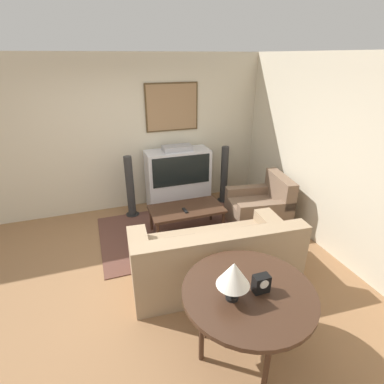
# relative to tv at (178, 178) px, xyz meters

# --- Properties ---
(ground_plane) EXTENTS (12.00, 12.00, 0.00)m
(ground_plane) POSITION_rel_tv_xyz_m (-0.95, -1.79, -0.56)
(ground_plane) COLOR #8E6642
(wall_back) EXTENTS (12.00, 0.10, 2.70)m
(wall_back) POSITION_rel_tv_xyz_m (-0.93, 0.34, 0.79)
(wall_back) COLOR beige
(wall_back) RESTS_ON ground_plane
(wall_right) EXTENTS (0.06, 12.00, 2.70)m
(wall_right) POSITION_rel_tv_xyz_m (1.68, -1.79, 0.79)
(wall_right) COLOR beige
(wall_right) RESTS_ON ground_plane
(area_rug) EXTENTS (2.48, 1.66, 0.01)m
(area_rug) POSITION_rel_tv_xyz_m (-0.27, -0.88, -0.56)
(area_rug) COLOR brown
(area_rug) RESTS_ON ground_plane
(tv) EXTENTS (1.15, 0.48, 1.19)m
(tv) POSITION_rel_tv_xyz_m (0.00, 0.00, 0.00)
(tv) COLOR silver
(tv) RESTS_ON ground_plane
(couch) EXTENTS (2.11, 1.10, 0.87)m
(couch) POSITION_rel_tv_xyz_m (-0.17, -2.13, -0.25)
(couch) COLOR #9E8466
(couch) RESTS_ON ground_plane
(armchair) EXTENTS (1.01, 0.94, 0.87)m
(armchair) POSITION_rel_tv_xyz_m (1.09, -1.13, -0.27)
(armchair) COLOR brown
(armchair) RESTS_ON ground_plane
(coffee_table) EXTENTS (1.15, 0.60, 0.45)m
(coffee_table) POSITION_rel_tv_xyz_m (-0.15, -0.97, -0.15)
(coffee_table) COLOR #3D2619
(coffee_table) RESTS_ON ground_plane
(console_table) EXTENTS (1.18, 1.18, 0.77)m
(console_table) POSITION_rel_tv_xyz_m (-0.30, -3.20, 0.14)
(console_table) COLOR #3D2619
(console_table) RESTS_ON ground_plane
(table_lamp) EXTENTS (0.28, 0.28, 0.37)m
(table_lamp) POSITION_rel_tv_xyz_m (-0.48, -3.24, 0.46)
(table_lamp) COLOR black
(table_lamp) RESTS_ON console_table
(mantel_clock) EXTENTS (0.14, 0.10, 0.16)m
(mantel_clock) POSITION_rel_tv_xyz_m (-0.21, -3.24, 0.29)
(mantel_clock) COLOR black
(mantel_clock) RESTS_ON console_table
(remote) EXTENTS (0.05, 0.16, 0.02)m
(remote) POSITION_rel_tv_xyz_m (-0.20, -1.06, -0.10)
(remote) COLOR black
(remote) RESTS_ON coffee_table
(speaker_tower_left) EXTENTS (0.24, 0.24, 1.11)m
(speaker_tower_left) POSITION_rel_tv_xyz_m (-0.90, -0.09, -0.04)
(speaker_tower_left) COLOR black
(speaker_tower_left) RESTS_ON ground_plane
(speaker_tower_right) EXTENTS (0.24, 0.24, 1.11)m
(speaker_tower_right) POSITION_rel_tv_xyz_m (0.90, -0.09, -0.04)
(speaker_tower_right) COLOR black
(speaker_tower_right) RESTS_ON ground_plane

